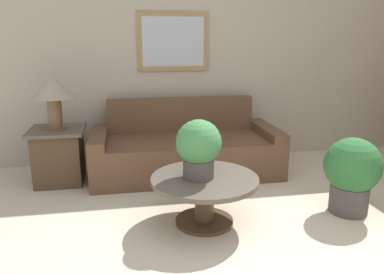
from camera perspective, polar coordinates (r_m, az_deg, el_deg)
wall_back at (r=4.95m, az=3.77°, el=11.73°), size 7.31×0.09×2.60m
couch_main at (r=4.46m, az=-1.04°, el=-2.04°), size 2.17×0.94×0.85m
coffee_table at (r=3.25m, az=1.92°, el=-8.06°), size 0.92×0.92×0.43m
side_table at (r=4.41m, az=-19.61°, el=-2.62°), size 0.58×0.58×0.61m
table_lamp at (r=4.26m, az=-20.45°, el=6.63°), size 0.44×0.44×0.58m
potted_plant_on_table at (r=3.11m, az=1.02°, el=-1.52°), size 0.38×0.38×0.50m
potted_plant_floor at (r=3.71m, az=23.18°, el=-4.93°), size 0.51×0.51×0.71m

